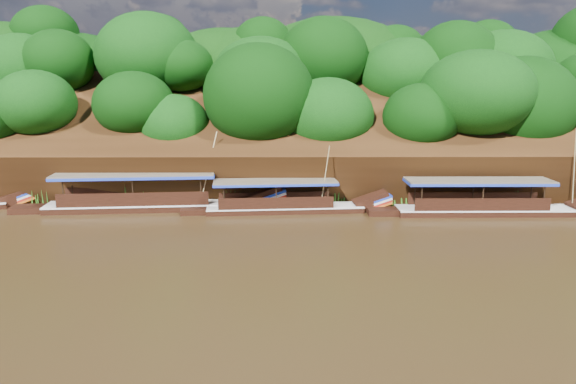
# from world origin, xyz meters

# --- Properties ---
(ground) EXTENTS (160.00, 160.00, 0.00)m
(ground) POSITION_xyz_m (0.00, 0.00, 0.00)
(ground) COLOR black
(ground) RESTS_ON ground
(riverbank) EXTENTS (120.00, 30.06, 19.40)m
(riverbank) POSITION_xyz_m (-0.01, 22.73, 1.89)
(riverbank) COLOR black
(riverbank) RESTS_ON ground
(boat_0) EXTENTS (14.52, 2.44, 6.31)m
(boat_0) POSITION_xyz_m (11.94, 7.00, 0.53)
(boat_0) COLOR black
(boat_0) RESTS_ON ground
(boat_1) EXTENTS (12.68, 2.92, 5.00)m
(boat_1) POSITION_xyz_m (-1.79, 7.86, 0.49)
(boat_1) COLOR black
(boat_1) RESTS_ON ground
(boat_2) EXTENTS (16.57, 3.66, 5.84)m
(boat_2) POSITION_xyz_m (-11.05, 8.60, 0.58)
(boat_2) COLOR black
(boat_2) RESTS_ON ground
(reeds) EXTENTS (49.28, 2.61, 2.29)m
(reeds) POSITION_xyz_m (-2.99, 9.55, 0.91)
(reeds) COLOR #31701C
(reeds) RESTS_ON ground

